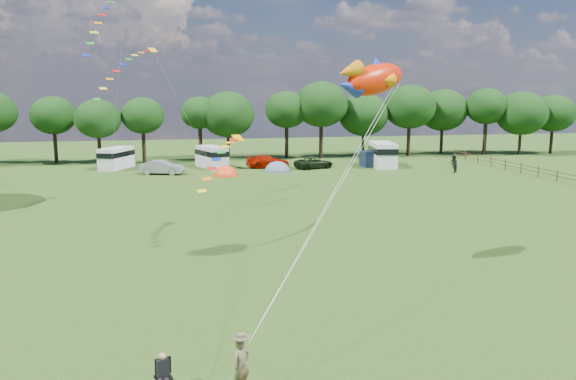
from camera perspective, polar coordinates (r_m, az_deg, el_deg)
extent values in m
plane|color=black|center=(21.45, 4.46, -14.24)|extent=(180.00, 180.00, 0.00)
cylinder|color=black|center=(76.80, -22.54, 4.01)|extent=(0.47, 0.47, 3.90)
ellipsoid|color=black|center=(76.55, -22.74, 7.02)|extent=(5.58, 5.58, 4.74)
cylinder|color=black|center=(72.93, -18.59, 3.84)|extent=(0.44, 0.44, 3.56)
ellipsoid|color=black|center=(72.67, -18.76, 6.87)|extent=(5.56, 5.56, 4.73)
cylinder|color=black|center=(73.43, -14.42, 4.23)|extent=(0.47, 0.47, 3.95)
ellipsoid|color=black|center=(73.17, -14.56, 7.33)|extent=(5.33, 5.33, 4.53)
cylinder|color=black|center=(75.20, -8.88, 4.69)|extent=(0.50, 0.50, 4.33)
ellipsoid|color=black|center=(74.95, -8.97, 7.76)|extent=(4.95, 4.95, 4.21)
cylinder|color=black|center=(75.05, -6.09, 4.35)|extent=(0.43, 0.43, 3.31)
ellipsoid|color=black|center=(74.76, -6.15, 7.63)|extent=(7.03, 7.03, 5.98)
cylinder|color=black|center=(76.40, -0.14, 4.90)|extent=(0.50, 0.50, 4.36)
ellipsoid|color=black|center=(76.15, -0.14, 8.18)|extent=(5.84, 5.84, 4.97)
cylinder|color=black|center=(76.60, 3.37, 4.97)|extent=(0.51, 0.51, 4.55)
ellipsoid|color=black|center=(76.34, 3.41, 8.68)|extent=(7.15, 7.15, 6.08)
cylinder|color=black|center=(79.16, 7.61, 4.57)|extent=(0.42, 0.42, 3.21)
ellipsoid|color=black|center=(78.89, 7.68, 7.60)|extent=(6.90, 6.90, 5.86)
cylinder|color=black|center=(80.88, 12.14, 4.89)|extent=(0.48, 0.48, 4.17)
ellipsoid|color=black|center=(80.63, 12.26, 8.27)|extent=(7.16, 7.16, 6.09)
cylinder|color=black|center=(85.19, 15.32, 4.83)|extent=(0.45, 0.45, 3.66)
ellipsoid|color=black|center=(84.94, 15.45, 7.83)|extent=(7.05, 7.05, 5.99)
cylinder|color=black|center=(85.58, 19.36, 4.97)|extent=(0.52, 0.52, 4.65)
ellipsoid|color=black|center=(85.36, 19.53, 8.02)|extent=(5.96, 5.96, 5.06)
cylinder|color=black|center=(87.07, 22.46, 4.37)|extent=(0.42, 0.42, 3.19)
ellipsoid|color=black|center=(86.82, 22.65, 7.20)|extent=(7.23, 7.23, 6.14)
cylinder|color=black|center=(90.50, 25.17, 4.47)|extent=(0.44, 0.44, 3.52)
ellipsoid|color=black|center=(90.28, 25.36, 7.06)|extent=(6.22, 6.22, 5.28)
cylinder|color=#472D19|center=(62.09, 25.68, 1.32)|extent=(0.12, 0.12, 1.20)
cylinder|color=#472D19|center=(60.87, 26.55, 1.43)|extent=(0.08, 3.00, 0.08)
cylinder|color=#472D19|center=(60.93, 26.52, 1.06)|extent=(0.08, 3.00, 0.08)
cylinder|color=#472D19|center=(64.48, 24.08, 1.71)|extent=(0.12, 0.12, 1.20)
cylinder|color=#472D19|center=(63.23, 24.89, 1.83)|extent=(0.08, 3.00, 0.08)
cylinder|color=#472D19|center=(63.28, 24.86, 1.48)|extent=(0.08, 3.00, 0.08)
cylinder|color=#472D19|center=(66.91, 22.59, 2.08)|extent=(0.12, 0.12, 1.20)
cylinder|color=#472D19|center=(65.64, 23.34, 2.20)|extent=(0.08, 3.00, 0.08)
cylinder|color=#472D19|center=(65.69, 23.32, 1.86)|extent=(0.08, 3.00, 0.08)
cylinder|color=#472D19|center=(69.39, 21.21, 2.42)|extent=(0.12, 0.12, 1.20)
cylinder|color=#472D19|center=(68.10, 21.91, 2.55)|extent=(0.08, 3.00, 0.08)
cylinder|color=#472D19|center=(68.15, 21.89, 2.21)|extent=(0.08, 3.00, 0.08)
cylinder|color=#472D19|center=(71.91, 19.93, 2.74)|extent=(0.12, 0.12, 1.20)
cylinder|color=#472D19|center=(70.60, 20.57, 2.86)|extent=(0.08, 3.00, 0.08)
cylinder|color=#472D19|center=(70.65, 20.55, 2.54)|extent=(0.08, 3.00, 0.08)
cylinder|color=#472D19|center=(74.46, 18.73, 3.03)|extent=(0.12, 0.12, 1.20)
cylinder|color=#472D19|center=(73.14, 19.33, 3.16)|extent=(0.08, 3.00, 0.08)
cylinder|color=#472D19|center=(73.18, 19.31, 2.85)|extent=(0.08, 3.00, 0.08)
cylinder|color=#472D19|center=(77.04, 17.61, 3.30)|extent=(0.12, 0.12, 1.20)
cylinder|color=#472D19|center=(75.71, 18.17, 3.43)|extent=(0.08, 3.00, 0.08)
cylinder|color=#472D19|center=(75.75, 18.15, 3.13)|extent=(0.08, 3.00, 0.08)
cylinder|color=#472D19|center=(79.66, 16.56, 3.55)|extent=(0.12, 0.12, 1.20)
cylinder|color=#472D19|center=(78.31, 17.09, 3.68)|extent=(0.08, 3.00, 0.08)
cylinder|color=#472D19|center=(78.35, 17.07, 3.39)|extent=(0.08, 3.00, 0.08)
imported|color=gray|center=(62.49, -12.68, 2.26)|extent=(4.67, 2.83, 1.55)
imported|color=#961000|center=(66.55, -2.07, 2.92)|extent=(5.08, 2.39, 1.49)
imported|color=black|center=(65.92, 2.65, 2.77)|extent=(5.22, 3.58, 1.30)
cube|color=silver|center=(68.68, -17.03, 3.12)|extent=(3.94, 5.37, 2.47)
cube|color=black|center=(68.62, -17.05, 3.54)|extent=(4.02, 5.48, 0.59)
cylinder|color=black|center=(67.44, -17.64, 2.21)|extent=(0.74, 0.52, 0.70)
cylinder|color=black|center=(70.12, -16.38, 2.55)|extent=(0.74, 0.52, 0.70)
cube|color=#BDBDBF|center=(67.04, -7.75, 3.34)|extent=(3.74, 5.51, 2.54)
cube|color=black|center=(66.99, -7.76, 3.78)|extent=(3.81, 5.62, 0.60)
cylinder|color=black|center=(65.70, -7.18, 2.42)|extent=(0.76, 0.49, 0.71)
cylinder|color=black|center=(68.61, -8.27, 2.71)|extent=(0.76, 0.49, 0.71)
cube|color=silver|center=(68.44, 9.58, 3.57)|extent=(3.43, 6.14, 2.90)
cube|color=black|center=(68.38, 9.59, 4.07)|extent=(3.50, 6.26, 0.69)
cylinder|color=black|center=(66.79, 9.86, 2.51)|extent=(0.86, 0.44, 0.82)
cylinder|color=black|center=(70.34, 9.27, 2.89)|extent=(0.86, 0.44, 0.82)
ellipsoid|color=#F64212|center=(60.46, -6.35, 1.47)|extent=(2.52, 2.89, 2.07)
cylinder|color=#F64212|center=(60.46, -6.35, 1.49)|extent=(2.64, 2.64, 0.08)
ellipsoid|color=slate|center=(63.53, -1.08, 1.93)|extent=(2.85, 3.28, 2.23)
cylinder|color=slate|center=(63.52, -1.08, 1.95)|extent=(2.99, 2.99, 0.08)
cube|color=#121D34|center=(68.50, 8.75, 3.16)|extent=(3.00, 2.45, 1.86)
imported|color=brown|center=(17.29, -4.76, -17.35)|extent=(0.74, 0.68, 1.70)
cylinder|color=#99999E|center=(18.15, -11.83, -18.41)|extent=(0.02, 0.02, 0.43)
cube|color=black|center=(17.87, -12.55, -18.13)|extent=(0.59, 0.58, 0.05)
cube|color=black|center=(17.95, -12.58, -17.03)|extent=(0.48, 0.18, 0.51)
cube|color=black|center=(17.77, -12.59, -17.22)|extent=(0.40, 0.31, 0.54)
sphere|color=tan|center=(17.58, -12.64, -16.16)|extent=(0.21, 0.21, 0.21)
ellipsoid|color=red|center=(27.71, 8.78, 11.04)|extent=(3.92, 2.62, 2.12)
ellipsoid|color=#F7FF38|center=(27.70, 8.77, 10.69)|extent=(2.45, 1.62, 1.16)
cone|color=#CE7308|center=(26.67, 6.18, 11.86)|extent=(1.55, 1.34, 1.12)
cone|color=#1B29A6|center=(26.66, 6.16, 10.43)|extent=(1.55, 1.34, 1.12)
cone|color=#1B29A6|center=(27.80, 8.99, 12.44)|extent=(1.07, 1.17, 0.95)
sphere|color=white|center=(28.86, 10.19, 11.34)|extent=(0.35, 0.35, 0.35)
sphere|color=black|center=(28.96, 10.24, 11.33)|extent=(0.18, 0.18, 0.18)
cube|color=#198C1E|center=(47.92, -17.61, 17.73)|extent=(0.64, 0.45, 0.14)
cube|color=#0C1EB2|center=(47.39, -17.97, 17.19)|extent=(0.63, 0.45, 0.15)
cube|color=red|center=(46.85, -18.34, 16.54)|extent=(0.63, 0.44, 0.16)
cube|color=orange|center=(46.31, -18.71, 15.77)|extent=(0.63, 0.43, 0.17)
cube|color=yellow|center=(45.77, -19.08, 14.89)|extent=(0.63, 0.43, 0.18)
cube|color=#198C1E|center=(45.24, -19.45, 13.88)|extent=(0.62, 0.42, 0.19)
cube|color=#0C1EB2|center=(44.73, -19.82, 12.75)|extent=(0.62, 0.42, 0.20)
cube|color=#F7B112|center=(43.65, -13.57, 13.67)|extent=(0.77, 0.76, 0.36)
cube|color=red|center=(43.21, -14.14, 13.54)|extent=(0.56, 0.50, 0.10)
cube|color=orange|center=(42.77, -14.71, 13.36)|extent=(0.56, 0.50, 0.11)
cube|color=yellow|center=(42.32, -15.29, 13.07)|extent=(0.55, 0.49, 0.12)
cube|color=#198C1E|center=(41.88, -15.87, 12.66)|extent=(0.55, 0.49, 0.13)
cube|color=#0C1EB2|center=(41.44, -16.46, 12.12)|extent=(0.55, 0.49, 0.14)
cube|color=red|center=(41.01, -17.06, 11.47)|extent=(0.55, 0.48, 0.15)
cube|color=orange|center=(40.58, -17.65, 10.69)|extent=(0.54, 0.48, 0.16)
cube|color=yellow|center=(40.17, -18.26, 9.77)|extent=(0.54, 0.47, 0.16)
cube|color=#198C1E|center=(39.77, -18.86, 8.72)|extent=(0.53, 0.47, 0.17)
cube|color=#FFA101|center=(35.28, -5.11, 5.29)|extent=(0.82, 0.79, 0.39)
cube|color=red|center=(34.72, -5.53, 5.09)|extent=(0.61, 0.50, 0.11)
cube|color=orange|center=(34.16, -5.95, 4.82)|extent=(0.61, 0.50, 0.12)
cube|color=yellow|center=(33.61, -6.39, 4.40)|extent=(0.61, 0.49, 0.13)
cube|color=#198C1E|center=(33.08, -6.84, 3.83)|extent=(0.61, 0.49, 0.14)
cube|color=#0C1EB2|center=(32.56, -7.30, 3.10)|extent=(0.61, 0.49, 0.15)
cube|color=red|center=(32.05, -7.77, 2.21)|extent=(0.60, 0.48, 0.16)
cube|color=orange|center=(31.57, -8.25, 1.14)|extent=(0.60, 0.48, 0.17)
cube|color=yellow|center=(31.12, -8.74, -0.10)|extent=(0.60, 0.47, 0.18)
imported|color=black|center=(65.09, 16.49, 2.54)|extent=(1.07, 1.00, 1.89)
imported|color=black|center=(69.29, 16.45, 2.82)|extent=(1.01, 0.51, 1.54)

